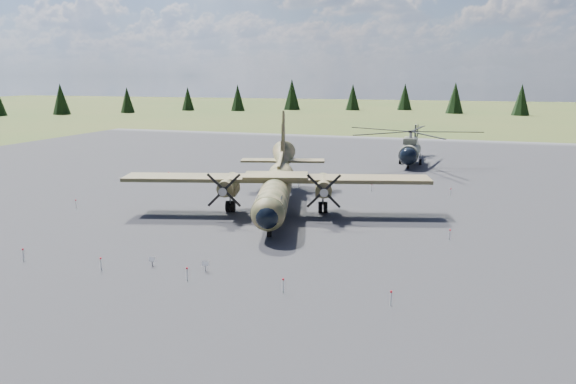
% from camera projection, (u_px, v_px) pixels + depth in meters
% --- Properties ---
extents(ground, '(500.00, 500.00, 0.00)m').
position_uv_depth(ground, '(243.00, 223.00, 46.47)').
color(ground, brown).
rests_on(ground, ground).
extents(apron, '(120.00, 120.00, 0.04)m').
position_uv_depth(apron, '(281.00, 198.00, 55.79)').
color(apron, '#5C5C61').
rests_on(apron, ground).
extents(transport_plane, '(26.51, 23.70, 8.82)m').
position_uv_depth(transport_plane, '(277.00, 183.00, 50.05)').
color(transport_plane, '#353D21').
rests_on(transport_plane, ground).
extents(helicopter_near, '(19.62, 22.70, 4.81)m').
position_uv_depth(helicopter_near, '(411.00, 141.00, 75.34)').
color(helicopter_near, slate).
rests_on(helicopter_near, ground).
extents(info_placard_left, '(0.42, 0.26, 0.61)m').
position_uv_depth(info_placard_left, '(152.00, 260.00, 35.78)').
color(info_placard_left, gray).
rests_on(info_placard_left, ground).
extents(info_placard_right, '(0.46, 0.29, 0.67)m').
position_uv_depth(info_placard_right, '(205.00, 265.00, 34.82)').
color(info_placard_right, gray).
rests_on(info_placard_right, ground).
extents(barrier_fence, '(33.12, 29.62, 0.85)m').
position_uv_depth(barrier_fence, '(237.00, 217.00, 46.43)').
color(barrier_fence, silver).
rests_on(barrier_fence, ground).
extents(treeline, '(324.85, 332.26, 10.94)m').
position_uv_depth(treeline, '(333.00, 172.00, 42.36)').
color(treeline, black).
rests_on(treeline, ground).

